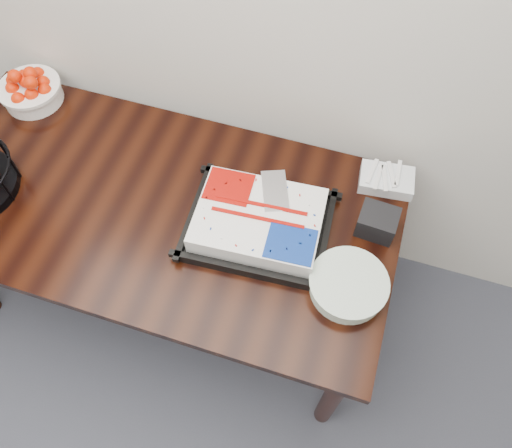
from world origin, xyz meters
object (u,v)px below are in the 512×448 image
(cake_tray, at_px, (259,222))
(plate_stack, at_px, (348,285))
(napkin_box, at_px, (377,222))
(tangerine_bowl, at_px, (29,87))
(table, at_px, (157,216))

(cake_tray, distance_m, plate_stack, 0.38)
(cake_tray, distance_m, napkin_box, 0.41)
(tangerine_bowl, xyz_separation_m, plate_stack, (1.44, -0.45, -0.04))
(table, xyz_separation_m, tangerine_bowl, (-0.69, 0.33, 0.16))
(table, height_order, plate_stack, plate_stack)
(table, height_order, cake_tray, cake_tray)
(plate_stack, distance_m, napkin_box, 0.26)
(cake_tray, bearing_deg, napkin_box, 17.50)
(table, relative_size, plate_stack, 6.88)
(tangerine_bowl, bearing_deg, napkin_box, -7.36)
(plate_stack, xyz_separation_m, napkin_box, (0.05, 0.26, 0.02))
(cake_tray, relative_size, napkin_box, 3.96)
(table, height_order, napkin_box, napkin_box)
(napkin_box, bearing_deg, plate_stack, -99.89)
(table, bearing_deg, cake_tray, 2.54)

